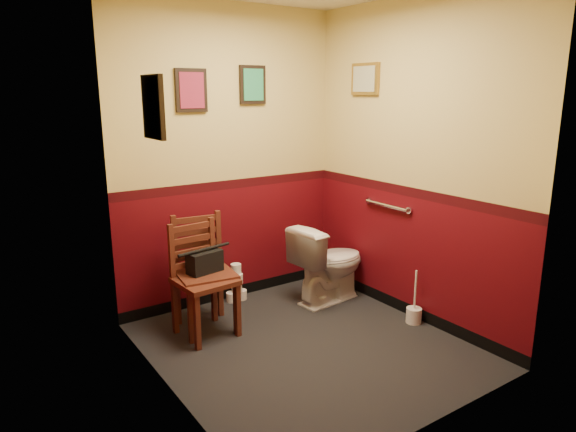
% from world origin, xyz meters
% --- Properties ---
extents(floor, '(2.20, 2.40, 0.00)m').
position_xyz_m(floor, '(0.00, 0.00, 0.00)').
color(floor, black).
rests_on(floor, ground).
extents(wall_back, '(2.20, 0.00, 2.70)m').
position_xyz_m(wall_back, '(0.00, 1.20, 1.35)').
color(wall_back, '#4E070E').
rests_on(wall_back, ground).
extents(wall_front, '(2.20, 0.00, 2.70)m').
position_xyz_m(wall_front, '(0.00, -1.20, 1.35)').
color(wall_front, '#4E070E').
rests_on(wall_front, ground).
extents(wall_left, '(0.00, 2.40, 2.70)m').
position_xyz_m(wall_left, '(-1.10, 0.00, 1.35)').
color(wall_left, '#4E070E').
rests_on(wall_left, ground).
extents(wall_right, '(0.00, 2.40, 2.70)m').
position_xyz_m(wall_right, '(1.10, 0.00, 1.35)').
color(wall_right, '#4E070E').
rests_on(wall_right, ground).
extents(grab_bar, '(0.05, 0.56, 0.06)m').
position_xyz_m(grab_bar, '(1.07, 0.25, 0.95)').
color(grab_bar, silver).
rests_on(grab_bar, wall_right).
extents(framed_print_back_a, '(0.28, 0.04, 0.36)m').
position_xyz_m(framed_print_back_a, '(-0.35, 1.18, 1.95)').
color(framed_print_back_a, black).
rests_on(framed_print_back_a, wall_back).
extents(framed_print_back_b, '(0.26, 0.04, 0.34)m').
position_xyz_m(framed_print_back_b, '(0.25, 1.18, 2.00)').
color(framed_print_back_b, black).
rests_on(framed_print_back_b, wall_back).
extents(framed_print_left, '(0.04, 0.30, 0.38)m').
position_xyz_m(framed_print_left, '(-1.08, 0.10, 1.85)').
color(framed_print_left, black).
rests_on(framed_print_left, wall_left).
extents(framed_print_right, '(0.04, 0.34, 0.28)m').
position_xyz_m(framed_print_right, '(1.08, 0.60, 2.05)').
color(framed_print_right, olive).
rests_on(framed_print_right, wall_right).
extents(toilet, '(0.79, 0.49, 0.74)m').
position_xyz_m(toilet, '(0.72, 0.62, 0.37)').
color(toilet, white).
rests_on(toilet, floor).
extents(toilet_brush, '(0.13, 0.13, 0.47)m').
position_xyz_m(toilet_brush, '(1.02, -0.18, 0.08)').
color(toilet_brush, silver).
rests_on(toilet_brush, floor).
extents(chair_left, '(0.46, 0.46, 0.92)m').
position_xyz_m(chair_left, '(-0.55, 0.67, 0.46)').
color(chair_left, '#5A281B').
rests_on(chair_left, floor).
extents(chair_right, '(0.50, 0.50, 0.96)m').
position_xyz_m(chair_right, '(-0.49, 0.77, 0.48)').
color(chair_right, '#5A281B').
rests_on(chair_right, floor).
extents(handbag, '(0.30, 0.19, 0.21)m').
position_xyz_m(handbag, '(-0.50, 0.72, 0.59)').
color(handbag, black).
rests_on(handbag, chair_right).
extents(tp_stack, '(0.21, 0.13, 0.36)m').
position_xyz_m(tp_stack, '(-0.01, 1.10, 0.15)').
color(tp_stack, silver).
rests_on(tp_stack, floor).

